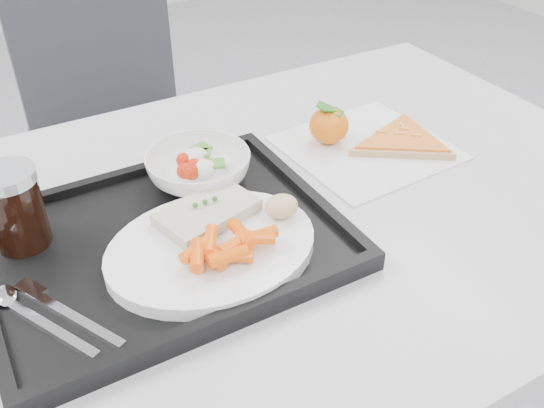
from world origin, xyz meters
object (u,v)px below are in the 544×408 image
object	(u,v)px
pizza_slice	(403,141)
chair	(115,106)
salad_bowl	(199,168)
tangerine	(329,125)
dinner_plate	(212,248)
cola_glass	(15,207)
table	(264,244)
tray	(163,244)

from	to	relation	value
pizza_slice	chair	bearing A→B (deg)	108.18
salad_bowl	tangerine	size ratio (longest dim) A/B	1.90
chair	salad_bowl	world-z (taller)	chair
dinner_plate	salad_bowl	xyz separation A→B (m)	(0.05, 0.16, 0.01)
dinner_plate	cola_glass	xyz separation A→B (m)	(-0.20, 0.14, 0.05)
table	tangerine	distance (m)	0.23
tray	pizza_slice	bearing A→B (deg)	6.71
tray	pizza_slice	distance (m)	0.45
cola_glass	tangerine	xyz separation A→B (m)	(0.49, 0.03, -0.04)
chair	tangerine	xyz separation A→B (m)	(0.16, -0.74, 0.25)
chair	pizza_slice	distance (m)	0.88
pizza_slice	cola_glass	bearing A→B (deg)	176.89
table	chair	world-z (taller)	chair
chair	pizza_slice	xyz separation A→B (m)	(0.27, -0.81, 0.22)
table	tray	bearing A→B (deg)	-174.84
table	pizza_slice	bearing A→B (deg)	7.57
tray	chair	bearing A→B (deg)	78.33
dinner_plate	pizza_slice	size ratio (longest dim) A/B	1.18
table	pizza_slice	distance (m)	0.30
tray	cola_glass	distance (m)	0.19
tray	tangerine	xyz separation A→B (m)	(0.34, 0.12, 0.03)
chair	cola_glass	xyz separation A→B (m)	(-0.33, -0.78, 0.28)
chair	cola_glass	bearing A→B (deg)	-113.21
tray	tangerine	bearing A→B (deg)	19.39
tray	salad_bowl	distance (m)	0.14
pizza_slice	tangerine	bearing A→B (deg)	146.82
table	pizza_slice	size ratio (longest dim) A/B	5.26
salad_bowl	pizza_slice	distance (m)	0.35
tangerine	pizza_slice	size ratio (longest dim) A/B	0.35
cola_glass	pizza_slice	bearing A→B (deg)	-3.11
tray	salad_bowl	bearing A→B (deg)	45.78
cola_glass	table	bearing A→B (deg)	-12.67
table	dinner_plate	size ratio (longest dim) A/B	4.44
cola_glass	chair	bearing A→B (deg)	66.79
table	salad_bowl	distance (m)	0.15
chair	pizza_slice	bearing A→B (deg)	-71.82
tangerine	pizza_slice	world-z (taller)	tangerine
tray	cola_glass	xyz separation A→B (m)	(-0.15, 0.08, 0.06)
table	tangerine	world-z (taller)	tangerine
chair	tray	bearing A→B (deg)	-101.67
dinner_plate	tangerine	size ratio (longest dim) A/B	3.37
tray	salad_bowl	world-z (taller)	salad_bowl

